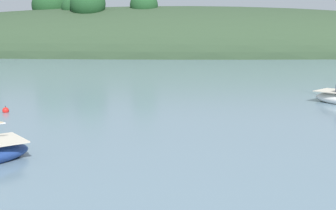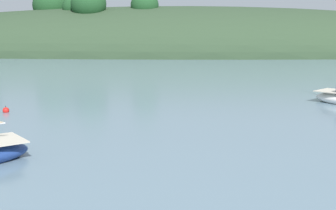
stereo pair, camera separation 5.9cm
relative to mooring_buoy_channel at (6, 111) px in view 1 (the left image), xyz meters
The scene contains 2 objects.
far_shoreline_hill 68.42m from the mooring_buoy_channel, 80.99° to the left, with size 150.00×36.00×22.70m.
mooring_buoy_channel is the anchor object (origin of this frame).
Camera 1 is at (0.64, -7.87, 5.85)m, focal length 51.75 mm.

